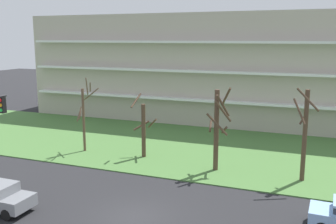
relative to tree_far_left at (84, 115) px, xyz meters
name	(u,v)px	position (x,y,z in m)	size (l,w,h in m)	color
ground	(133,217)	(9.33, -9.67, -3.15)	(160.00, 160.00, 0.00)	#232326
grass_lawn_strip	(205,149)	(9.33, 4.33, -3.11)	(80.00, 16.00, 0.08)	#477238
apartment_building	(238,68)	(9.33, 17.92, 2.95)	(48.98, 12.13, 12.19)	#B2A899
tree_far_left	(84,115)	(0.00, 0.00, 0.00)	(1.84, 1.68, 6.36)	brown
tree_left	(144,128)	(5.35, 0.31, -0.74)	(2.17, 1.81, 5.16)	#4C3828
tree_center	(218,127)	(11.69, -0.78, 0.18)	(1.66, 2.13, 6.20)	#4C3828
tree_right	(305,133)	(17.57, -0.74, 0.26)	(1.70, 1.36, 6.46)	#4C3828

